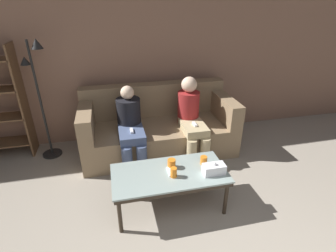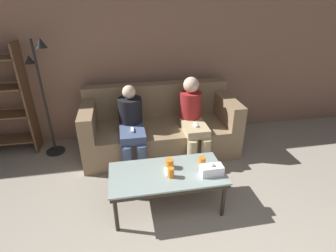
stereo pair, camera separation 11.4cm
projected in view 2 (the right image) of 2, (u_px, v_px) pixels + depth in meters
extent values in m
cube|color=#8C6651|center=(153.00, 52.00, 3.81)|extent=(12.00, 0.06, 2.60)
cube|color=#897051|center=(161.00, 137.00, 3.77)|extent=(2.10, 0.92, 0.42)
cube|color=#897051|center=(156.00, 99.00, 3.89)|extent=(2.10, 0.20, 0.48)
cube|color=#897051|center=(88.00, 118.00, 3.45)|extent=(0.18, 0.92, 0.34)
cube|color=#897051|center=(226.00, 108.00, 3.76)|extent=(0.18, 0.92, 0.34)
cube|color=#8C9E99|center=(167.00, 173.00, 2.64)|extent=(1.16, 0.57, 0.02)
cube|color=#2D2319|center=(167.00, 176.00, 2.65)|extent=(1.14, 0.56, 0.04)
cylinder|color=#2D2319|center=(116.00, 215.00, 2.45)|extent=(0.04, 0.04, 0.38)
cylinder|color=#2D2319|center=(223.00, 201.00, 2.63)|extent=(0.04, 0.04, 0.38)
cylinder|color=#2D2319|center=(116.00, 184.00, 2.87)|extent=(0.04, 0.04, 0.38)
cylinder|color=#2D2319|center=(208.00, 173.00, 3.04)|extent=(0.04, 0.04, 0.38)
cylinder|color=orange|center=(171.00, 173.00, 2.55)|extent=(0.06, 0.06, 0.10)
cylinder|color=orange|center=(202.00, 161.00, 2.74)|extent=(0.07, 0.07, 0.09)
cylinder|color=orange|center=(170.00, 164.00, 2.69)|extent=(0.08, 0.08, 0.10)
cube|color=white|center=(212.00, 170.00, 2.59)|extent=(0.22, 0.12, 0.10)
sphere|color=white|center=(212.00, 165.00, 2.56)|extent=(0.04, 0.04, 0.04)
cube|color=white|center=(167.00, 172.00, 2.63)|extent=(0.04, 0.15, 0.02)
cube|color=brown|center=(28.00, 100.00, 3.55)|extent=(0.02, 0.32, 1.53)
cube|color=brown|center=(2.00, 140.00, 3.73)|extent=(0.95, 0.32, 0.02)
cylinder|color=black|center=(56.00, 151.00, 3.80)|extent=(0.26, 0.26, 0.02)
cylinder|color=black|center=(45.00, 101.00, 3.45)|extent=(0.03, 0.03, 1.58)
cone|color=black|center=(40.00, 43.00, 3.14)|extent=(0.14, 0.14, 0.12)
cone|color=black|center=(29.00, 59.00, 3.23)|extent=(0.12, 0.12, 0.10)
cylinder|color=#47567A|center=(128.00, 161.00, 3.22)|extent=(0.13, 0.13, 0.42)
cylinder|color=#47567A|center=(142.00, 160.00, 3.25)|extent=(0.13, 0.13, 0.42)
cube|color=#47567A|center=(132.00, 133.00, 3.33)|extent=(0.31, 0.49, 0.10)
cylinder|color=black|center=(130.00, 114.00, 3.47)|extent=(0.31, 0.31, 0.43)
sphere|color=beige|center=(129.00, 92.00, 3.34)|extent=(0.17, 0.17, 0.17)
cube|color=white|center=(132.00, 130.00, 3.26)|extent=(0.04, 0.12, 0.02)
cylinder|color=tan|center=(192.00, 155.00, 3.35)|extent=(0.13, 0.13, 0.42)
cylinder|color=tan|center=(205.00, 153.00, 3.38)|extent=(0.13, 0.13, 0.42)
cube|color=tan|center=(194.00, 127.00, 3.46)|extent=(0.30, 0.49, 0.10)
cylinder|color=maroon|center=(190.00, 108.00, 3.60)|extent=(0.30, 0.30, 0.46)
sphere|color=beige|center=(191.00, 85.00, 3.45)|extent=(0.21, 0.21, 0.21)
cube|color=white|center=(196.00, 125.00, 3.39)|extent=(0.04, 0.12, 0.02)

